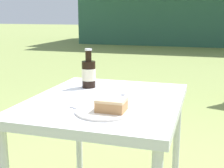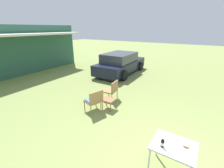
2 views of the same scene
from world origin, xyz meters
name	(u,v)px [view 2 (image 2 of 2)]	position (x,y,z in m)	size (l,w,h in m)	color
parked_car	(120,63)	(6.17, 4.72, 0.67)	(4.39, 2.16, 1.40)	black
wicker_chair_cushioned	(94,100)	(1.18, 3.03, 0.46)	(0.70, 0.64, 0.84)	#9E7547
wicker_chair_plain	(112,89)	(2.38, 3.01, 0.47)	(0.63, 0.55, 0.84)	#9E7547
garden_side_table	(108,100)	(1.61, 2.69, 0.35)	(0.42, 0.51, 0.40)	brown
patio_table	(173,148)	(0.00, 0.00, 0.67)	(0.70, 0.85, 0.75)	silver
cake_on_plate	(186,146)	(0.08, -0.21, 0.77)	(0.24, 0.24, 0.06)	silver
cola_bottle_near	(162,143)	(-0.16, 0.20, 0.82)	(0.08, 0.08, 0.21)	black
fork	(185,150)	(-0.02, -0.21, 0.75)	(0.17, 0.07, 0.01)	silver
loose_bottle_cap	(170,141)	(0.06, 0.09, 0.75)	(0.03, 0.03, 0.01)	silver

